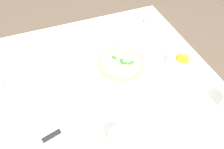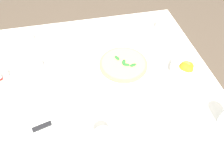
{
  "view_description": "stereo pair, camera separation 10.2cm",
  "coord_description": "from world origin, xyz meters",
  "px_view_note": "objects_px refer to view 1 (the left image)",
  "views": [
    {
      "loc": [
        0.17,
        0.57,
        1.52
      ],
      "look_at": [
        -0.07,
        -0.05,
        0.75
      ],
      "focal_mm": 33.58,
      "sensor_mm": 36.0,
      "label": 1
    },
    {
      "loc": [
        0.07,
        0.6,
        1.52
      ],
      "look_at": [
        -0.07,
        -0.05,
        0.75
      ],
      "focal_mm": 33.58,
      "sensor_mm": 36.0,
      "label": 2
    }
  ],
  "objects_px": {
    "coffee_cup_left_edge": "(80,41)",
    "citrus_bowl": "(182,61)",
    "napkin_folded": "(41,144)",
    "coffee_cup_center_back": "(32,76)",
    "pepper_shaker": "(1,87)",
    "pizza_plate": "(121,64)",
    "coffee_cup_far_right": "(151,22)",
    "coffee_cup_back_corner": "(17,48)",
    "dinner_knife": "(39,143)",
    "pizza": "(121,63)",
    "water_glass_far_left": "(118,142)"
  },
  "relations": [
    {
      "from": "coffee_cup_left_edge",
      "to": "citrus_bowl",
      "type": "xyz_separation_m",
      "value": [
        -0.45,
        0.34,
        -0.0
      ]
    },
    {
      "from": "citrus_bowl",
      "to": "napkin_folded",
      "type": "bearing_deg",
      "value": 13.61
    },
    {
      "from": "coffee_cup_center_back",
      "to": "pepper_shaker",
      "type": "height_order",
      "value": "coffee_cup_center_back"
    },
    {
      "from": "pizza_plate",
      "to": "coffee_cup_far_right",
      "type": "distance_m",
      "value": 0.4
    },
    {
      "from": "coffee_cup_left_edge",
      "to": "coffee_cup_center_back",
      "type": "bearing_deg",
      "value": 31.32
    },
    {
      "from": "coffee_cup_left_edge",
      "to": "coffee_cup_center_back",
      "type": "xyz_separation_m",
      "value": [
        0.28,
        0.17,
        -0.0
      ]
    },
    {
      "from": "pizza_plate",
      "to": "pepper_shaker",
      "type": "xyz_separation_m",
      "value": [
        0.58,
        -0.06,
        0.01
      ]
    },
    {
      "from": "coffee_cup_left_edge",
      "to": "pepper_shaker",
      "type": "bearing_deg",
      "value": 22.97
    },
    {
      "from": "coffee_cup_left_edge",
      "to": "pepper_shaker",
      "type": "distance_m",
      "value": 0.46
    },
    {
      "from": "coffee_cup_back_corner",
      "to": "dinner_knife",
      "type": "relative_size",
      "value": 0.68
    },
    {
      "from": "pizza",
      "to": "pepper_shaker",
      "type": "bearing_deg",
      "value": -5.43
    },
    {
      "from": "pizza_plate",
      "to": "coffee_cup_left_edge",
      "type": "relative_size",
      "value": 2.38
    },
    {
      "from": "coffee_cup_far_right",
      "to": "napkin_folded",
      "type": "height_order",
      "value": "coffee_cup_far_right"
    },
    {
      "from": "citrus_bowl",
      "to": "pepper_shaker",
      "type": "bearing_deg",
      "value": -10.17
    },
    {
      "from": "pizza_plate",
      "to": "dinner_knife",
      "type": "height_order",
      "value": "dinner_knife"
    },
    {
      "from": "coffee_cup_back_corner",
      "to": "napkin_folded",
      "type": "bearing_deg",
      "value": 93.93
    },
    {
      "from": "coffee_cup_far_right",
      "to": "coffee_cup_center_back",
      "type": "distance_m",
      "value": 0.77
    },
    {
      "from": "coffee_cup_back_corner",
      "to": "pepper_shaker",
      "type": "bearing_deg",
      "value": 69.66
    },
    {
      "from": "napkin_folded",
      "to": "citrus_bowl",
      "type": "height_order",
      "value": "citrus_bowl"
    },
    {
      "from": "pepper_shaker",
      "to": "dinner_knife",
      "type": "bearing_deg",
      "value": 110.84
    },
    {
      "from": "pizza",
      "to": "water_glass_far_left",
      "type": "bearing_deg",
      "value": 65.9
    },
    {
      "from": "pizza",
      "to": "napkin_folded",
      "type": "xyz_separation_m",
      "value": [
        0.45,
        0.28,
        -0.01
      ]
    },
    {
      "from": "coffee_cup_center_back",
      "to": "napkin_folded",
      "type": "height_order",
      "value": "coffee_cup_center_back"
    },
    {
      "from": "water_glass_far_left",
      "to": "dinner_knife",
      "type": "relative_size",
      "value": 0.56
    },
    {
      "from": "napkin_folded",
      "to": "citrus_bowl",
      "type": "distance_m",
      "value": 0.76
    },
    {
      "from": "coffee_cup_far_right",
      "to": "pepper_shaker",
      "type": "relative_size",
      "value": 2.31
    },
    {
      "from": "dinner_knife",
      "to": "pepper_shaker",
      "type": "height_order",
      "value": "pepper_shaker"
    },
    {
      "from": "pizza",
      "to": "coffee_cup_center_back",
      "type": "height_order",
      "value": "coffee_cup_center_back"
    },
    {
      "from": "pizza",
      "to": "coffee_cup_left_edge",
      "type": "height_order",
      "value": "coffee_cup_left_edge"
    },
    {
      "from": "pizza_plate",
      "to": "pepper_shaker",
      "type": "height_order",
      "value": "pepper_shaker"
    },
    {
      "from": "water_glass_far_left",
      "to": "napkin_folded",
      "type": "relative_size",
      "value": 0.45
    },
    {
      "from": "pizza_plate",
      "to": "water_glass_far_left",
      "type": "xyz_separation_m",
      "value": [
        0.17,
        0.39,
        0.04
      ]
    },
    {
      "from": "coffee_cup_far_right",
      "to": "water_glass_far_left",
      "type": "distance_m",
      "value": 0.81
    },
    {
      "from": "pizza_plate",
      "to": "coffee_cup_left_edge",
      "type": "xyz_separation_m",
      "value": [
        0.15,
        -0.24,
        0.02
      ]
    },
    {
      "from": "coffee_cup_back_corner",
      "to": "coffee_cup_center_back",
      "type": "bearing_deg",
      "value": 102.67
    },
    {
      "from": "pizza_plate",
      "to": "pepper_shaker",
      "type": "distance_m",
      "value": 0.58
    },
    {
      "from": "coffee_cup_center_back",
      "to": "citrus_bowl",
      "type": "distance_m",
      "value": 0.75
    },
    {
      "from": "pizza",
      "to": "pizza_plate",
      "type": "bearing_deg",
      "value": -15.14
    },
    {
      "from": "water_glass_far_left",
      "to": "dinner_knife",
      "type": "distance_m",
      "value": 0.3
    },
    {
      "from": "pepper_shaker",
      "to": "citrus_bowl",
      "type": "bearing_deg",
      "value": 169.83
    },
    {
      "from": "pizza",
      "to": "citrus_bowl",
      "type": "xyz_separation_m",
      "value": [
        -0.29,
        0.1,
        0.0
      ]
    },
    {
      "from": "coffee_cup_back_corner",
      "to": "pepper_shaker",
      "type": "height_order",
      "value": "same"
    },
    {
      "from": "coffee_cup_far_right",
      "to": "dinner_knife",
      "type": "xyz_separation_m",
      "value": [
        0.76,
        0.54,
        -0.0
      ]
    },
    {
      "from": "pizza_plate",
      "to": "dinner_knife",
      "type": "bearing_deg",
      "value": 31.96
    },
    {
      "from": "napkin_folded",
      "to": "coffee_cup_back_corner",
      "type": "bearing_deg",
      "value": -98.96
    },
    {
      "from": "pizza",
      "to": "coffee_cup_center_back",
      "type": "xyz_separation_m",
      "value": [
        0.44,
        -0.06,
        0.0
      ]
    },
    {
      "from": "pizza_plate",
      "to": "water_glass_far_left",
      "type": "distance_m",
      "value": 0.43
    },
    {
      "from": "coffee_cup_left_edge",
      "to": "napkin_folded",
      "type": "xyz_separation_m",
      "value": [
        0.3,
        0.52,
        -0.02
      ]
    },
    {
      "from": "pizza_plate",
      "to": "napkin_folded",
      "type": "relative_size",
      "value": 1.29
    },
    {
      "from": "pizza_plate",
      "to": "coffee_cup_back_corner",
      "type": "bearing_deg",
      "value": -31.58
    }
  ]
}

